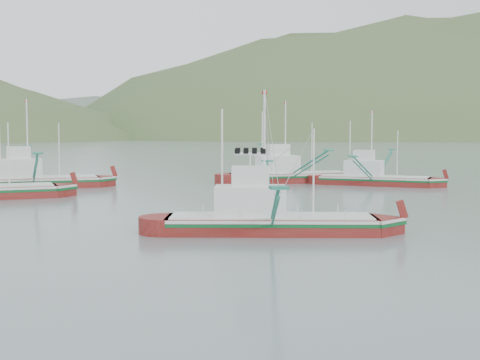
{
  "coord_description": "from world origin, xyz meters",
  "views": [
    {
      "loc": [
        -7.17,
        -39.58,
        6.82
      ],
      "look_at": [
        0.0,
        6.0,
        3.2
      ],
      "focal_mm": 50.0,
      "sensor_mm": 36.0,
      "label": 1
    }
  ],
  "objects": [
    {
      "name": "main_boat",
      "position": [
        1.3,
        2.4,
        1.71
      ],
      "size": [
        13.99,
        24.38,
        9.95
      ],
      "rotation": [
        0.0,
        0.0,
        -0.18
      ],
      "color": "maroon",
      "rests_on": "ground"
    },
    {
      "name": "headland_right",
      "position": [
        240.0,
        430.0,
        0.0
      ],
      "size": [
        684.0,
        432.0,
        306.0
      ],
      "primitive_type": "ellipsoid",
      "color": "#455B2F",
      "rests_on": "ground"
    },
    {
      "name": "ground",
      "position": [
        0.0,
        0.0,
        0.0
      ],
      "size": [
        1200.0,
        1200.0,
        0.0
      ],
      "primitive_type": "plane",
      "color": "slate",
      "rests_on": "ground"
    },
    {
      "name": "bg_boat_right",
      "position": [
        20.84,
        35.98,
        2.0
      ],
      "size": [
        15.89,
        21.59,
        9.53
      ],
      "rotation": [
        0.0,
        0.0,
        -0.54
      ],
      "color": "maroon",
      "rests_on": "ground"
    },
    {
      "name": "ridge_distant",
      "position": [
        30.0,
        560.0,
        0.0
      ],
      "size": [
        960.0,
        400.0,
        240.0
      ],
      "primitive_type": "ellipsoid",
      "color": "slate",
      "rests_on": "ground"
    },
    {
      "name": "bg_boat_far",
      "position": [
        11.53,
        41.38,
        1.5
      ],
      "size": [
        15.17,
        26.95,
        10.92
      ],
      "rotation": [
        0.0,
        0.0,
        0.08
      ],
      "color": "maroon",
      "rests_on": "ground"
    },
    {
      "name": "bg_boat_extra",
      "position": [
        -18.81,
        38.41,
        1.83
      ],
      "size": [
        15.18,
        26.41,
        10.79
      ],
      "rotation": [
        0.0,
        0.0,
        0.18
      ],
      "color": "maroon",
      "rests_on": "ground"
    }
  ]
}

